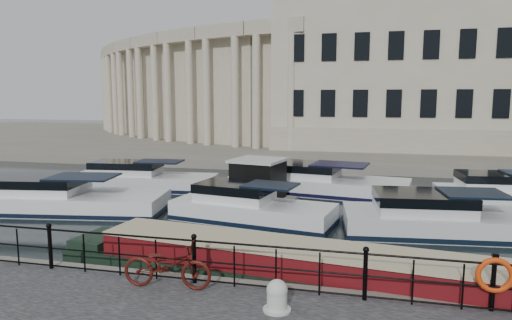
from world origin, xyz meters
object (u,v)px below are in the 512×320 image
Objects in this scene: bicycle at (167,265)px; harbour_hut at (258,183)px; mooring_bollard at (277,296)px; life_ring_post at (495,276)px; narrowboat at (299,276)px.

harbour_hut is at bearing -1.87° from bicycle.
life_ring_post is (4.38, 0.99, 0.47)m from mooring_bollard.
life_ring_post is 4.60m from narrowboat.
narrowboat is at bearing 161.10° from life_ring_post.
life_ring_post reaches higher than mooring_bollard.
harbour_hut reaches higher than bicycle.
mooring_bollard is at bearing -167.33° from life_ring_post.
narrowboat is at bearing -58.74° from harbour_hut.
bicycle is 1.70× the size of life_ring_post.
mooring_bollard is at bearing -86.12° from narrowboat.
harbour_hut is (-3.36, 9.52, 0.59)m from narrowboat.
life_ring_post is 13.36m from harbour_hut.
bicycle is at bearing -176.28° from life_ring_post.
mooring_bollard is 2.50m from narrowboat.
harbour_hut is at bearing 105.11° from mooring_bollard.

